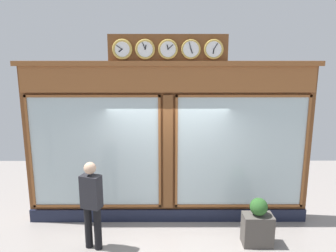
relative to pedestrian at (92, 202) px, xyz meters
name	(u,v)px	position (x,y,z in m)	size (l,w,h in m)	color
shop_facade	(168,142)	(-1.40, -1.14, 0.83)	(6.13, 0.42, 3.97)	brown
pedestrian	(92,202)	(0.00, 0.00, 0.00)	(0.41, 0.33, 1.69)	black
planter_box	(257,230)	(-3.10, -0.11, -0.63)	(0.56, 0.36, 0.61)	#4C4742
planter_shrub	(259,207)	(-3.10, -0.11, -0.15)	(0.33, 0.33, 0.33)	#285623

